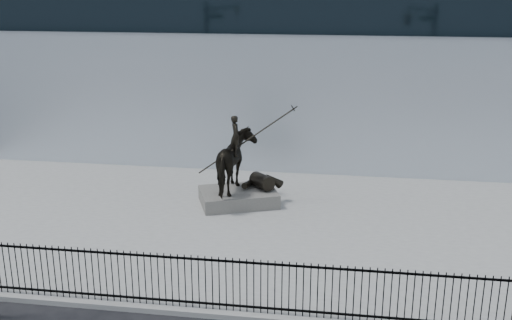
# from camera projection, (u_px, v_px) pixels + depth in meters

# --- Properties ---
(plaza) EXTENTS (30.00, 12.00, 0.15)m
(plaza) POSITION_uv_depth(u_px,v_px,m) (285.00, 228.00, 20.88)
(plaza) COLOR gray
(plaza) RESTS_ON ground
(building) EXTENTS (44.00, 14.00, 9.00)m
(building) POSITION_uv_depth(u_px,v_px,m) (311.00, 56.00, 31.90)
(building) COLOR silver
(building) RESTS_ON ground
(picket_fence) EXTENTS (22.10, 0.10, 1.50)m
(picket_fence) POSITION_uv_depth(u_px,v_px,m) (262.00, 287.00, 15.20)
(picket_fence) COLOR black
(picket_fence) RESTS_ON plaza
(statue_plinth) EXTENTS (3.35, 2.84, 0.53)m
(statue_plinth) POSITION_uv_depth(u_px,v_px,m) (238.00, 197.00, 22.86)
(statue_plinth) COLOR #54524D
(statue_plinth) RESTS_ON plaza
(equestrian_statue) EXTENTS (3.40, 2.78, 3.08)m
(equestrian_statue) POSITION_uv_depth(u_px,v_px,m) (240.00, 162.00, 22.48)
(equestrian_statue) COLOR black
(equestrian_statue) RESTS_ON statue_plinth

